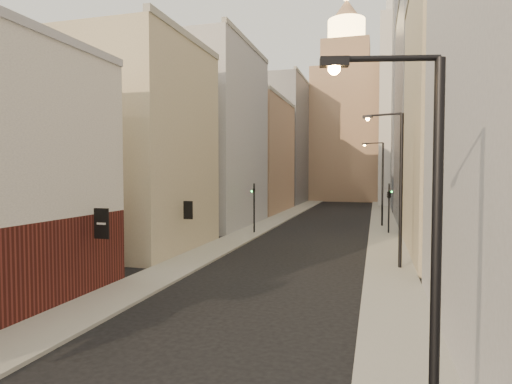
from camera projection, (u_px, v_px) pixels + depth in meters
name	position (u px, v px, depth m)	size (l,w,h in m)	color
sidewalk_left	(286.00, 215.00, 60.24)	(3.00, 140.00, 0.15)	gray
sidewalk_right	(383.00, 218.00, 56.73)	(3.00, 140.00, 0.15)	gray
left_bldg_beige	(143.00, 148.00, 33.47)	(8.00, 12.00, 16.00)	tan
left_bldg_grey	(217.00, 138.00, 48.76)	(8.00, 16.00, 20.00)	#9E9FA4
left_bldg_tan	(258.00, 157.00, 66.14)	(8.00, 18.00, 17.00)	tan
left_bldg_wingrid	(285.00, 143.00, 85.21)	(8.00, 20.00, 24.00)	gray
right_bldg_beige	(469.00, 118.00, 30.74)	(8.00, 16.00, 20.00)	tan
right_bldg_wingrid	(434.00, 113.00, 49.83)	(8.00, 20.00, 26.00)	gray
highrise	(451.00, 60.00, 74.55)	(21.00, 23.00, 51.20)	gray
clock_tower	(345.00, 119.00, 93.52)	(14.00, 14.00, 44.90)	tan
white_tower	(402.00, 103.00, 77.04)	(8.00, 8.00, 41.50)	silver
streetlamp_near	(424.00, 257.00, 7.45)	(2.10, 0.62, 8.11)	black
streetlamp_mid	(397.00, 180.00, 26.63)	(2.50, 0.92, 9.79)	black
streetlamp_far	(380.00, 179.00, 47.53)	(2.41, 0.88, 9.42)	black
traffic_light_left	(254.00, 198.00, 42.25)	(0.60, 0.54, 5.00)	black
traffic_light_right	(389.00, 195.00, 41.78)	(0.75, 0.75, 5.00)	black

